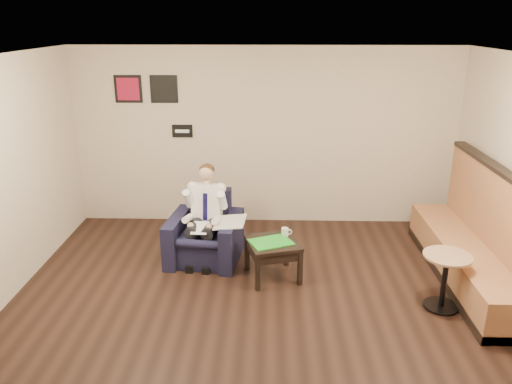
{
  "coord_description": "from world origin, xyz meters",
  "views": [
    {
      "loc": [
        0.07,
        -4.68,
        3.18
      ],
      "look_at": [
        -0.09,
        1.2,
        1.12
      ],
      "focal_mm": 35.0,
      "sensor_mm": 36.0,
      "label": 1
    }
  ],
  "objects_px": {
    "side_table": "(273,259)",
    "smartphone": "(273,235)",
    "armchair": "(204,229)",
    "green_folder": "(271,242)",
    "seated_man": "(202,221)",
    "coffee_mug": "(285,232)",
    "banquette": "(471,227)",
    "cafe_table": "(444,282)"
  },
  "relations": [
    {
      "from": "side_table",
      "to": "smartphone",
      "type": "xyz_separation_m",
      "value": [
        0.0,
        0.19,
        0.26
      ]
    },
    {
      "from": "armchair",
      "to": "side_table",
      "type": "relative_size",
      "value": 1.53
    },
    {
      "from": "side_table",
      "to": "green_folder",
      "type": "xyz_separation_m",
      "value": [
        -0.03,
        -0.03,
        0.26
      ]
    },
    {
      "from": "armchair",
      "to": "green_folder",
      "type": "xyz_separation_m",
      "value": [
        0.91,
        -0.52,
        0.05
      ]
    },
    {
      "from": "seated_man",
      "to": "coffee_mug",
      "type": "xyz_separation_m",
      "value": [
        1.11,
        -0.19,
        -0.07
      ]
    },
    {
      "from": "coffee_mug",
      "to": "banquette",
      "type": "height_order",
      "value": "banquette"
    },
    {
      "from": "armchair",
      "to": "cafe_table",
      "type": "distance_m",
      "value": 3.11
    },
    {
      "from": "green_folder",
      "to": "coffee_mug",
      "type": "distance_m",
      "value": 0.29
    },
    {
      "from": "armchair",
      "to": "seated_man",
      "type": "bearing_deg",
      "value": -90.0
    },
    {
      "from": "seated_man",
      "to": "banquette",
      "type": "relative_size",
      "value": 0.44
    },
    {
      "from": "green_folder",
      "to": "coffee_mug",
      "type": "height_order",
      "value": "coffee_mug"
    },
    {
      "from": "smartphone",
      "to": "cafe_table",
      "type": "relative_size",
      "value": 0.23
    },
    {
      "from": "side_table",
      "to": "smartphone",
      "type": "bearing_deg",
      "value": 89.0
    },
    {
      "from": "seated_man",
      "to": "smartphone",
      "type": "distance_m",
      "value": 0.98
    },
    {
      "from": "armchair",
      "to": "coffee_mug",
      "type": "bearing_deg",
      "value": -8.7
    },
    {
      "from": "banquette",
      "to": "seated_man",
      "type": "bearing_deg",
      "value": 174.27
    },
    {
      "from": "side_table",
      "to": "coffee_mug",
      "type": "height_order",
      "value": "coffee_mug"
    },
    {
      "from": "armchair",
      "to": "cafe_table",
      "type": "relative_size",
      "value": 1.41
    },
    {
      "from": "green_folder",
      "to": "cafe_table",
      "type": "bearing_deg",
      "value": -17.71
    },
    {
      "from": "seated_man",
      "to": "side_table",
      "type": "bearing_deg",
      "value": -14.47
    },
    {
      "from": "side_table",
      "to": "banquette",
      "type": "relative_size",
      "value": 0.22
    },
    {
      "from": "armchair",
      "to": "green_folder",
      "type": "relative_size",
      "value": 1.87
    },
    {
      "from": "green_folder",
      "to": "cafe_table",
      "type": "xyz_separation_m",
      "value": [
        1.98,
        -0.63,
        -0.18
      ]
    },
    {
      "from": "seated_man",
      "to": "armchair",
      "type": "bearing_deg",
      "value": 90.0
    },
    {
      "from": "green_folder",
      "to": "smartphone",
      "type": "height_order",
      "value": "green_folder"
    },
    {
      "from": "side_table",
      "to": "banquette",
      "type": "bearing_deg",
      "value": 0.68
    },
    {
      "from": "banquette",
      "to": "coffee_mug",
      "type": "bearing_deg",
      "value": 176.13
    },
    {
      "from": "armchair",
      "to": "smartphone",
      "type": "bearing_deg",
      "value": -10.97
    },
    {
      "from": "coffee_mug",
      "to": "green_folder",
      "type": "bearing_deg",
      "value": -129.96
    },
    {
      "from": "side_table",
      "to": "banquette",
      "type": "xyz_separation_m",
      "value": [
        2.46,
        0.03,
        0.47
      ]
    },
    {
      "from": "armchair",
      "to": "coffee_mug",
      "type": "height_order",
      "value": "armchair"
    },
    {
      "from": "seated_man",
      "to": "banquette",
      "type": "bearing_deg",
      "value": 1.17
    },
    {
      "from": "armchair",
      "to": "side_table",
      "type": "xyz_separation_m",
      "value": [
        0.94,
        -0.49,
        -0.21
      ]
    },
    {
      "from": "banquette",
      "to": "cafe_table",
      "type": "relative_size",
      "value": 4.23
    },
    {
      "from": "seated_man",
      "to": "smartphone",
      "type": "bearing_deg",
      "value": -4.05
    },
    {
      "from": "coffee_mug",
      "to": "cafe_table",
      "type": "distance_m",
      "value": 2.0
    },
    {
      "from": "seated_man",
      "to": "coffee_mug",
      "type": "distance_m",
      "value": 1.12
    },
    {
      "from": "coffee_mug",
      "to": "banquette",
      "type": "distance_m",
      "value": 2.32
    },
    {
      "from": "green_folder",
      "to": "cafe_table",
      "type": "distance_m",
      "value": 2.08
    },
    {
      "from": "smartphone",
      "to": "green_folder",
      "type": "bearing_deg",
      "value": -103.96
    },
    {
      "from": "green_folder",
      "to": "coffee_mug",
      "type": "bearing_deg",
      "value": 50.04
    },
    {
      "from": "armchair",
      "to": "side_table",
      "type": "height_order",
      "value": "armchair"
    }
  ]
}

